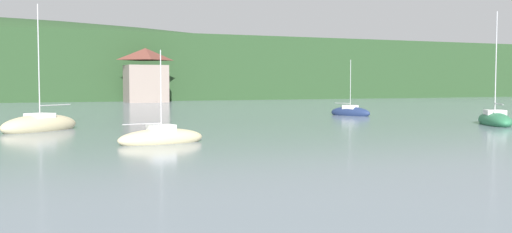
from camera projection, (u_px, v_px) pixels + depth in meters
shore_building_westcentral at (146, 76)px, 97.15m from camera, size 6.85×5.96×8.96m
sailboat_mid_0 at (495, 120)px, 44.59m from camera, size 4.98×6.48×8.93m
sailboat_far_2 at (350, 112)px, 57.10m from camera, size 2.79×4.63×5.77m
sailboat_mid_3 at (161, 138)px, 30.71m from camera, size 4.94×2.20×5.18m
sailboat_far_4 at (40, 125)px, 38.81m from camera, size 5.98×5.43×8.76m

